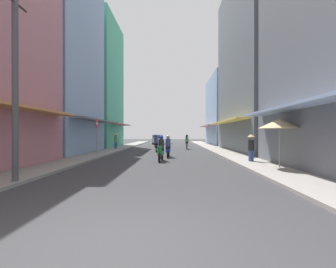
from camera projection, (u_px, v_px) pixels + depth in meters
ground_plane at (165, 152)px, 22.26m from camera, size 99.85×99.85×0.00m
sidewalk_left at (108, 151)px, 22.38m from camera, size 2.02×53.38×0.12m
sidewalk_right at (222, 151)px, 22.13m from camera, size 2.02×53.38×0.12m
building_left_mid at (53, 57)px, 20.23m from camera, size 7.05×8.80×16.10m
building_left_far at (92, 84)px, 29.83m from camera, size 7.05×8.52×15.45m
building_right_mid at (263, 63)px, 22.90m from camera, size 7.05×13.16×16.69m
building_right_far at (231, 111)px, 35.92m from camera, size 7.05×10.90×9.97m
motorbike_green at (161, 150)px, 14.81m from camera, size 0.55×1.81×1.58m
motorbike_white at (187, 143)px, 26.21m from camera, size 0.55×1.81×1.58m
motorbike_blue at (168, 147)px, 17.21m from camera, size 0.55×1.81×1.58m
motorbike_red at (156, 141)px, 33.46m from camera, size 0.65×1.78×1.58m
motorbike_black at (156, 144)px, 22.47m from camera, size 0.55×1.81×1.58m
parked_car at (158, 139)px, 38.76m from camera, size 1.95×4.18×1.45m
pedestrian_midway at (251, 147)px, 13.85m from camera, size 0.44×0.44×1.66m
pedestrian_foreground at (116, 140)px, 25.47m from camera, size 0.44×0.44×1.70m
vendor_umbrella at (280, 123)px, 11.20m from camera, size 1.90×1.90×2.38m
utility_pole at (15, 82)px, 8.05m from camera, size 0.20×1.20×6.63m
street_sign_no_entry at (97, 133)px, 16.30m from camera, size 0.07×0.60×2.65m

